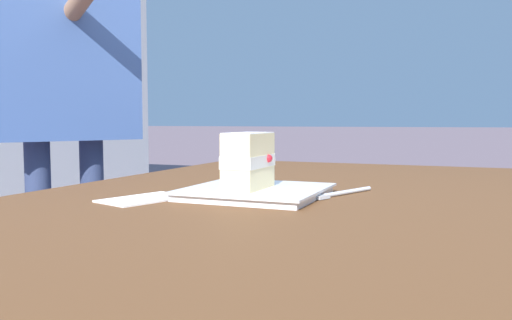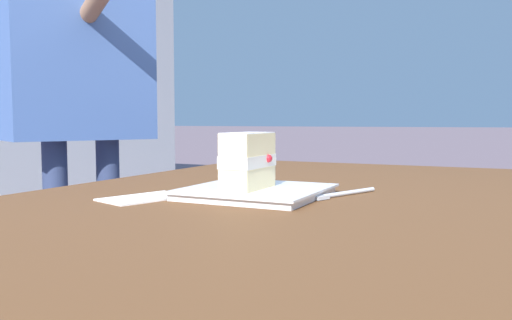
# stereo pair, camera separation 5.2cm
# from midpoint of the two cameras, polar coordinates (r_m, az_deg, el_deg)

# --- Properties ---
(patio_table) EXTENTS (1.67, 0.96, 0.72)m
(patio_table) POSITION_cam_midpoint_polar(r_m,az_deg,el_deg) (0.85, 0.66, -10.44)
(patio_table) COLOR brown
(patio_table) RESTS_ON ground
(dessert_plate) EXTENTS (0.23, 0.23, 0.02)m
(dessert_plate) POSITION_cam_midpoint_polar(r_m,az_deg,el_deg) (0.90, -1.65, -3.58)
(dessert_plate) COLOR white
(dessert_plate) RESTS_ON patio_table
(cake_slice) EXTENTS (0.12, 0.07, 0.10)m
(cake_slice) POSITION_cam_midpoint_polar(r_m,az_deg,el_deg) (0.88, -2.55, -0.08)
(cake_slice) COLOR beige
(cake_slice) RESTS_ON dessert_plate
(dessert_fork) EXTENTS (0.16, 0.08, 0.01)m
(dessert_fork) POSITION_cam_midpoint_polar(r_m,az_deg,el_deg) (0.92, 7.67, -3.71)
(dessert_fork) COLOR silver
(dessert_fork) RESTS_ON patio_table
(paper_napkin) EXTENTS (0.16, 0.13, 0.00)m
(paper_napkin) POSITION_cam_midpoint_polar(r_m,az_deg,el_deg) (0.89, -13.97, -4.22)
(paper_napkin) COLOR white
(paper_napkin) RESTS_ON patio_table
(diner_person) EXTENTS (0.47, 0.60, 1.58)m
(diner_person) POSITION_cam_midpoint_polar(r_m,az_deg,el_deg) (1.69, -21.57, 10.84)
(diner_person) COLOR navy
(diner_person) RESTS_ON ground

